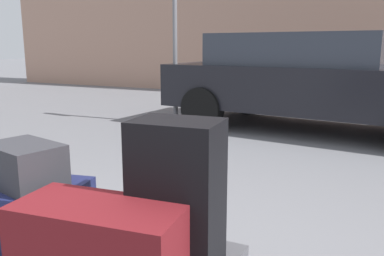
{
  "coord_description": "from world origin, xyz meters",
  "views": [
    {
      "loc": [
        1.17,
        -1.27,
        1.25
      ],
      "look_at": [
        0.0,
        1.2,
        0.69
      ],
      "focal_mm": 37.95,
      "sensor_mm": 36.0,
      "label": 1
    }
  ],
  "objects": [
    {
      "name": "suitcase_navy_rear_left",
      "position": [
        -0.28,
        0.01,
        0.48
      ],
      "size": [
        0.57,
        0.48,
        0.28
      ],
      "primitive_type": "cube",
      "rotation": [
        0.0,
        0.0,
        0.2
      ],
      "color": "#191E47",
      "rests_on": "luggage_cart"
    },
    {
      "name": "duffel_bag_maroon_front_left",
      "position": [
        0.26,
        -0.16,
        0.51
      ],
      "size": [
        0.67,
        0.37,
        0.34
      ],
      "primitive_type": "cube",
      "rotation": [
        0.0,
        0.0,
        0.1
      ],
      "color": "maroon",
      "rests_on": "luggage_cart"
    },
    {
      "name": "suitcase_black_center",
      "position": [
        0.45,
        0.1,
        0.65
      ],
      "size": [
        0.37,
        0.28,
        0.62
      ],
      "primitive_type": "cube",
      "rotation": [
        0.0,
        0.0,
        0.08
      ],
      "color": "black",
      "rests_on": "luggage_cart"
    },
    {
      "name": "duffel_bag_charcoal_topmost_pile",
      "position": [
        -0.28,
        0.01,
        0.71
      ],
      "size": [
        0.4,
        0.32,
        0.2
      ],
      "primitive_type": "cube",
      "rotation": [
        0.0,
        0.0,
        -0.24
      ],
      "color": "#2D2D33",
      "rests_on": "suitcase_navy_rear_left"
    },
    {
      "name": "parked_car",
      "position": [
        0.19,
        4.9,
        0.76
      ],
      "size": [
        4.48,
        2.3,
        1.42
      ],
      "color": "black",
      "rests_on": "ground_plane"
    },
    {
      "name": "no_parking_sign",
      "position": [
        -1.83,
        4.44,
        1.59
      ],
      "size": [
        0.49,
        0.14,
        2.59
      ],
      "color": "slate",
      "rests_on": "ground_plane"
    }
  ]
}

